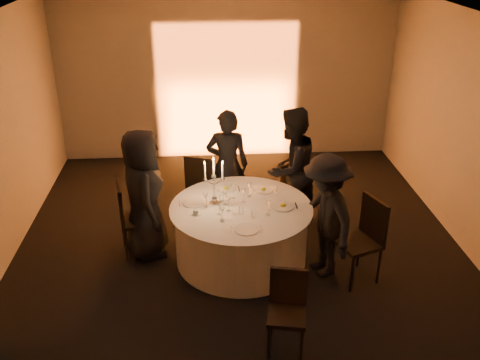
{
  "coord_description": "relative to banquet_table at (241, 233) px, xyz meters",
  "views": [
    {
      "loc": [
        -0.44,
        -5.86,
        3.98
      ],
      "look_at": [
        0.0,
        0.2,
        1.05
      ],
      "focal_mm": 40.0,
      "sensor_mm": 36.0,
      "label": 1
    }
  ],
  "objects": [
    {
      "name": "chair_front",
      "position": [
        0.35,
        -1.59,
        0.1
      ],
      "size": [
        0.45,
        0.45,
        0.87
      ],
      "rotation": [
        0.0,
        0.0,
        -0.2
      ],
      "color": "black",
      "rests_on": "floor"
    },
    {
      "name": "candelabra",
      "position": [
        -0.33,
        0.11,
        0.61
      ],
      "size": [
        0.27,
        0.13,
        0.65
      ],
      "color": "silver",
      "rests_on": "banquet_table"
    },
    {
      "name": "guest_left",
      "position": [
        -1.23,
        0.25,
        0.48
      ],
      "size": [
        0.71,
        0.94,
        1.74
      ],
      "primitive_type": "imported",
      "rotation": [
        0.0,
        0.0,
        1.77
      ],
      "color": "black",
      "rests_on": "floor"
    },
    {
      "name": "wine_glass_c",
      "position": [
        -0.16,
        -0.09,
        0.52
      ],
      "size": [
        0.07,
        0.07,
        0.19
      ],
      "color": "white",
      "rests_on": "banquet_table"
    },
    {
      "name": "chair_right",
      "position": [
        1.45,
        -0.5,
        0.22
      ],
      "size": [
        0.6,
        0.6,
        1.06
      ],
      "rotation": [
        0.0,
        0.0,
        -1.2
      ],
      "color": "black",
      "rests_on": "floor"
    },
    {
      "name": "wine_glass_g",
      "position": [
        -0.28,
        -0.17,
        0.52
      ],
      "size": [
        0.07,
        0.07,
        0.19
      ],
      "color": "white",
      "rests_on": "banquet_table"
    },
    {
      "name": "plate_left",
      "position": [
        -0.6,
        0.14,
        0.39
      ],
      "size": [
        0.36,
        0.28,
        0.01
      ],
      "color": "white",
      "rests_on": "banquet_table"
    },
    {
      "name": "floor",
      "position": [
        0.0,
        0.0,
        -0.38
      ],
      "size": [
        7.0,
        7.0,
        0.0
      ],
      "primitive_type": "plane",
      "color": "black",
      "rests_on": "ground"
    },
    {
      "name": "plate_back_left",
      "position": [
        -0.16,
        0.5,
        0.4
      ],
      "size": [
        0.36,
        0.25,
        0.08
      ],
      "color": "white",
      "rests_on": "banquet_table"
    },
    {
      "name": "guest_back_right",
      "position": [
        0.76,
        0.86,
        0.5
      ],
      "size": [
        1.09,
        1.07,
        1.77
      ],
      "primitive_type": "imported",
      "rotation": [
        0.0,
        0.0,
        -2.42
      ],
      "color": "black",
      "rests_on": "floor"
    },
    {
      "name": "wine_glass_a",
      "position": [
        0.13,
        0.28,
        0.52
      ],
      "size": [
        0.07,
        0.07,
        0.19
      ],
      "color": "white",
      "rests_on": "banquet_table"
    },
    {
      "name": "plate_front",
      "position": [
        0.02,
        -0.56,
        0.39
      ],
      "size": [
        0.36,
        0.29,
        0.01
      ],
      "color": "white",
      "rests_on": "banquet_table"
    },
    {
      "name": "ceiling",
      "position": [
        0.0,
        0.0,
        2.62
      ],
      "size": [
        7.0,
        7.0,
        0.0
      ],
      "primitive_type": "plane",
      "rotation": [
        3.14,
        0.0,
        0.0
      ],
      "color": "silver",
      "rests_on": "wall_back"
    },
    {
      "name": "chair_back_left",
      "position": [
        -0.49,
        1.2,
        0.17
      ],
      "size": [
        0.55,
        0.55,
        0.99
      ],
      "rotation": [
        0.0,
        0.0,
        2.8
      ],
      "color": "black",
      "rests_on": "floor"
    },
    {
      "name": "chair_back_right",
      "position": [
        0.76,
        1.19,
        0.1
      ],
      "size": [
        0.52,
        0.52,
        0.86
      ],
      "rotation": [
        0.0,
        0.0,
        -2.62
      ],
      "color": "black",
      "rests_on": "floor"
    },
    {
      "name": "banquet_table",
      "position": [
        0.0,
        0.0,
        0.0
      ],
      "size": [
        1.8,
        1.8,
        0.77
      ],
      "color": "black",
      "rests_on": "floor"
    },
    {
      "name": "coffee_cup",
      "position": [
        -0.56,
        -0.14,
        0.42
      ],
      "size": [
        0.11,
        0.11,
        0.07
      ],
      "color": "white",
      "rests_on": "banquet_table"
    },
    {
      "name": "wall_back",
      "position": [
        0.0,
        3.5,
        1.12
      ],
      "size": [
        7.0,
        0.0,
        7.0
      ],
      "primitive_type": "plane",
      "rotation": [
        1.57,
        0.0,
        0.0
      ],
      "color": "#A39F98",
      "rests_on": "floor"
    },
    {
      "name": "chair_left",
      "position": [
        -1.42,
        0.27,
        0.19
      ],
      "size": [
        0.53,
        0.53,
        1.01
      ],
      "rotation": [
        0.0,
        0.0,
        1.78
      ],
      "color": "black",
      "rests_on": "floor"
    },
    {
      "name": "tumbler_a",
      "position": [
        -0.24,
        0.16,
        0.43
      ],
      "size": [
        0.07,
        0.07,
        0.09
      ],
      "primitive_type": "cylinder",
      "color": "white",
      "rests_on": "banquet_table"
    },
    {
      "name": "wine_glass_d",
      "position": [
        0.31,
        -0.23,
        0.52
      ],
      "size": [
        0.07,
        0.07,
        0.19
      ],
      "color": "white",
      "rests_on": "banquet_table"
    },
    {
      "name": "guest_back_left",
      "position": [
        -0.11,
        1.15,
        0.45
      ],
      "size": [
        0.65,
        0.46,
        1.67
      ],
      "primitive_type": "imported",
      "rotation": [
        0.0,
        0.0,
        3.04
      ],
      "color": "black",
      "rests_on": "floor"
    },
    {
      "name": "wine_glass_h",
      "position": [
        -0.44,
        0.04,
        0.52
      ],
      "size": [
        0.07,
        0.07,
        0.19
      ],
      "color": "white",
      "rests_on": "banquet_table"
    },
    {
      "name": "guest_right",
      "position": [
        0.99,
        -0.34,
        0.41
      ],
      "size": [
        0.89,
        1.16,
        1.59
      ],
      "primitive_type": "imported",
      "rotation": [
        0.0,
        0.0,
        -1.24
      ],
      "color": "black",
      "rests_on": "floor"
    },
    {
      "name": "uplighter_fixture",
      "position": [
        0.0,
        3.2,
        -0.33
      ],
      "size": [
        0.25,
        0.12,
        0.1
      ],
      "primitive_type": "cube",
      "color": "black",
      "rests_on": "floor"
    },
    {
      "name": "wine_glass_b",
      "position": [
        -0.25,
        -0.34,
        0.52
      ],
      "size": [
        0.07,
        0.07,
        0.19
      ],
      "color": "white",
      "rests_on": "banquet_table"
    },
    {
      "name": "wine_glass_e",
      "position": [
        -0.19,
        0.08,
        0.52
      ],
      "size": [
        0.07,
        0.07,
        0.19
      ],
      "color": "white",
      "rests_on": "banquet_table"
    },
    {
      "name": "plate_back_right",
      "position": [
        0.32,
        0.44,
        0.4
      ],
      "size": [
        0.35,
        0.27,
        0.08
      ],
      "color": "white",
      "rests_on": "banquet_table"
    },
    {
      "name": "wine_glass_i",
      "position": [
        0.04,
        0.13,
        0.52
      ],
      "size": [
        0.07,
        0.07,
        0.19
      ],
      "color": "white",
      "rests_on": "banquet_table"
    },
    {
      "name": "plate_right",
      "position": [
        0.52,
        -0.03,
        0.4
      ],
      "size": [
        0.36,
        0.3,
        0.08
      ],
      "color": "white",
      "rests_on": "banquet_table"
    },
    {
      "name": "wine_glass_f",
      "position": [
        -0.08,
        0.25,
        0.52
      ],
      "size": [
        0.07,
        0.07,
        0.19
      ],
      "color": "white",
      "rests_on": "banquet_table"
    },
    {
      "name": "tumbler_b",
      "position": [
        -0.01,
        -0.18,
        0.43
      ],
      "size": [
        0.07,
        0.07,
        0.09
      ],
      "primitive_type": "cylinder",
      "color": "white",
      "rests_on": "banquet_table"
    },
    {
      "name": "tumbler_c",
      "position": [
        0.13,
        -0.28,
        0.43
      ],
      "size": [
        0.07,
        0.07,
        0.09
      ],
      "primitive_type": "cylinder",
      "color": "white",
      "rests_on": "banquet_table"
    }
  ]
}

